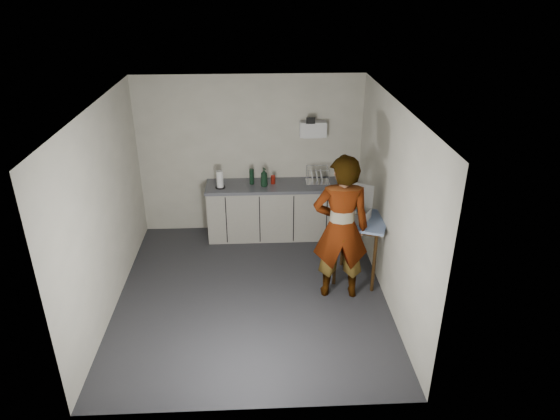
{
  "coord_description": "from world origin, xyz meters",
  "views": [
    {
      "loc": [
        0.1,
        -5.68,
        3.98
      ],
      "look_at": [
        0.41,
        0.45,
        1.05
      ],
      "focal_mm": 32.0,
      "sensor_mm": 36.0,
      "label": 1
    }
  ],
  "objects_px": {
    "dark_bottle": "(252,177)",
    "paper_towel": "(220,180)",
    "kitchen_counter": "(276,211)",
    "soap_bottle": "(264,177)",
    "soda_can": "(273,180)",
    "bakery_box": "(357,211)",
    "standing_man": "(341,228)",
    "dish_rack": "(317,179)",
    "side_table": "(360,226)"
  },
  "relations": [
    {
      "from": "dark_bottle",
      "to": "bakery_box",
      "type": "height_order",
      "value": "bakery_box"
    },
    {
      "from": "dish_rack",
      "to": "paper_towel",
      "type": "bearing_deg",
      "value": -175.0
    },
    {
      "from": "bakery_box",
      "to": "side_table",
      "type": "bearing_deg",
      "value": 18.72
    },
    {
      "from": "standing_man",
      "to": "dark_bottle",
      "type": "bearing_deg",
      "value": -54.02
    },
    {
      "from": "dark_bottle",
      "to": "side_table",
      "type": "bearing_deg",
      "value": -43.16
    },
    {
      "from": "side_table",
      "to": "soda_can",
      "type": "bearing_deg",
      "value": 150.29
    },
    {
      "from": "soda_can",
      "to": "dish_rack",
      "type": "distance_m",
      "value": 0.71
    },
    {
      "from": "kitchen_counter",
      "to": "soap_bottle",
      "type": "relative_size",
      "value": 7.32
    },
    {
      "from": "side_table",
      "to": "soda_can",
      "type": "height_order",
      "value": "soda_can"
    },
    {
      "from": "side_table",
      "to": "soda_can",
      "type": "distance_m",
      "value": 1.81
    },
    {
      "from": "soap_bottle",
      "to": "paper_towel",
      "type": "height_order",
      "value": "soap_bottle"
    },
    {
      "from": "kitchen_counter",
      "to": "soda_can",
      "type": "relative_size",
      "value": 16.63
    },
    {
      "from": "standing_man",
      "to": "dish_rack",
      "type": "bearing_deg",
      "value": -83.85
    },
    {
      "from": "soap_bottle",
      "to": "dark_bottle",
      "type": "distance_m",
      "value": 0.22
    },
    {
      "from": "kitchen_counter",
      "to": "side_table",
      "type": "height_order",
      "value": "side_table"
    },
    {
      "from": "soap_bottle",
      "to": "soda_can",
      "type": "xyz_separation_m",
      "value": [
        0.14,
        0.1,
        -0.09
      ]
    },
    {
      "from": "kitchen_counter",
      "to": "side_table",
      "type": "distance_m",
      "value": 1.79
    },
    {
      "from": "standing_man",
      "to": "bakery_box",
      "type": "relative_size",
      "value": 4.35
    },
    {
      "from": "standing_man",
      "to": "dish_rack",
      "type": "distance_m",
      "value": 1.78
    },
    {
      "from": "soda_can",
      "to": "dark_bottle",
      "type": "relative_size",
      "value": 0.54
    },
    {
      "from": "kitchen_counter",
      "to": "paper_towel",
      "type": "relative_size",
      "value": 8.01
    },
    {
      "from": "soap_bottle",
      "to": "dark_bottle",
      "type": "xyz_separation_m",
      "value": [
        -0.2,
        0.1,
        -0.03
      ]
    },
    {
      "from": "soap_bottle",
      "to": "kitchen_counter",
      "type": "bearing_deg",
      "value": 18.4
    },
    {
      "from": "dark_bottle",
      "to": "soda_can",
      "type": "bearing_deg",
      "value": -0.64
    },
    {
      "from": "soda_can",
      "to": "bakery_box",
      "type": "distance_m",
      "value": 1.76
    },
    {
      "from": "side_table",
      "to": "bakery_box",
      "type": "relative_size",
      "value": 2.05
    },
    {
      "from": "dish_rack",
      "to": "side_table",
      "type": "bearing_deg",
      "value": -72.84
    },
    {
      "from": "dark_bottle",
      "to": "paper_towel",
      "type": "bearing_deg",
      "value": -165.13
    },
    {
      "from": "soda_can",
      "to": "bakery_box",
      "type": "xyz_separation_m",
      "value": [
        1.09,
        -1.37,
        0.07
      ]
    },
    {
      "from": "standing_man",
      "to": "dish_rack",
      "type": "relative_size",
      "value": 5.38
    },
    {
      "from": "kitchen_counter",
      "to": "soda_can",
      "type": "xyz_separation_m",
      "value": [
        -0.04,
        0.04,
        0.55
      ]
    },
    {
      "from": "bakery_box",
      "to": "kitchen_counter",
      "type": "bearing_deg",
      "value": 161.23
    },
    {
      "from": "soda_can",
      "to": "paper_towel",
      "type": "distance_m",
      "value": 0.85
    },
    {
      "from": "soap_bottle",
      "to": "dark_bottle",
      "type": "bearing_deg",
      "value": 152.08
    },
    {
      "from": "kitchen_counter",
      "to": "soda_can",
      "type": "bearing_deg",
      "value": 138.7
    },
    {
      "from": "dark_bottle",
      "to": "paper_towel",
      "type": "relative_size",
      "value": 0.9
    },
    {
      "from": "standing_man",
      "to": "soda_can",
      "type": "xyz_separation_m",
      "value": [
        -0.81,
        1.77,
        -0.02
      ]
    },
    {
      "from": "side_table",
      "to": "standing_man",
      "type": "bearing_deg",
      "value": -110.27
    },
    {
      "from": "kitchen_counter",
      "to": "bakery_box",
      "type": "bearing_deg",
      "value": -51.94
    },
    {
      "from": "side_table",
      "to": "dish_rack",
      "type": "relative_size",
      "value": 2.53
    },
    {
      "from": "side_table",
      "to": "dish_rack",
      "type": "distance_m",
      "value": 1.47
    },
    {
      "from": "soda_can",
      "to": "bakery_box",
      "type": "bearing_deg",
      "value": -51.59
    },
    {
      "from": "kitchen_counter",
      "to": "soap_bottle",
      "type": "height_order",
      "value": "soap_bottle"
    },
    {
      "from": "soap_bottle",
      "to": "soda_can",
      "type": "bearing_deg",
      "value": 34.85
    },
    {
      "from": "standing_man",
      "to": "soap_bottle",
      "type": "height_order",
      "value": "standing_man"
    },
    {
      "from": "kitchen_counter",
      "to": "soap_bottle",
      "type": "distance_m",
      "value": 0.67
    },
    {
      "from": "paper_towel",
      "to": "dark_bottle",
      "type": "bearing_deg",
      "value": 14.87
    },
    {
      "from": "bakery_box",
      "to": "dark_bottle",
      "type": "bearing_deg",
      "value": 169.24
    },
    {
      "from": "kitchen_counter",
      "to": "paper_towel",
      "type": "xyz_separation_m",
      "value": [
        -0.88,
        -0.09,
        0.62
      ]
    },
    {
      "from": "kitchen_counter",
      "to": "dark_bottle",
      "type": "height_order",
      "value": "dark_bottle"
    }
  ]
}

